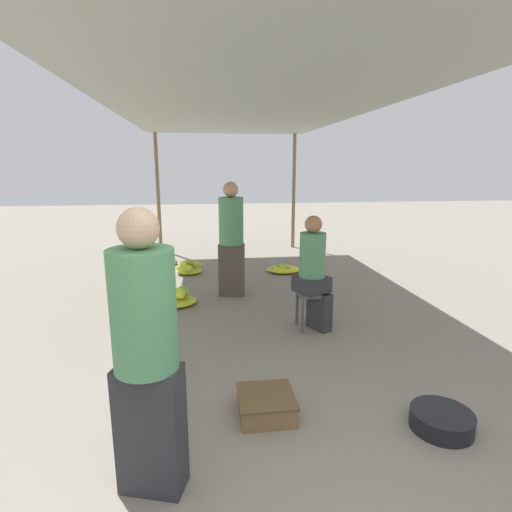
% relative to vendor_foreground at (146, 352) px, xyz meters
% --- Properties ---
extents(canopy_post_back_left, '(0.08, 0.08, 2.64)m').
position_rel_vendor_foreground_xyz_m(canopy_post_back_left, '(-0.65, 7.18, 0.44)').
color(canopy_post_back_left, olive).
rests_on(canopy_post_back_left, ground).
extents(canopy_post_back_right, '(0.08, 0.08, 2.64)m').
position_rel_vendor_foreground_xyz_m(canopy_post_back_right, '(2.47, 7.18, 0.44)').
color(canopy_post_back_right, olive).
rests_on(canopy_post_back_right, ground).
extents(canopy_tarp, '(3.53, 8.08, 0.04)m').
position_rel_vendor_foreground_xyz_m(canopy_tarp, '(0.91, 3.34, 1.78)').
color(canopy_tarp, '#9EA399').
rests_on(canopy_tarp, canopy_post_front_left).
extents(vendor_foreground, '(0.45, 0.45, 1.69)m').
position_rel_vendor_foreground_xyz_m(vendor_foreground, '(0.00, 0.00, 0.00)').
color(vendor_foreground, '#2D2D33').
rests_on(vendor_foreground, ground).
extents(stool, '(0.34, 0.34, 0.46)m').
position_rel_vendor_foreground_xyz_m(stool, '(1.58, 2.26, -0.51)').
color(stool, '#4C4C4C').
rests_on(stool, ground).
extents(vendor_seated, '(0.46, 0.46, 1.36)m').
position_rel_vendor_foreground_xyz_m(vendor_seated, '(1.60, 2.25, -0.17)').
color(vendor_seated, '#2D2D33').
rests_on(vendor_seated, ground).
extents(basin_black, '(0.45, 0.45, 0.14)m').
position_rel_vendor_foreground_xyz_m(basin_black, '(2.04, 0.28, -0.81)').
color(basin_black, black).
rests_on(basin_black, ground).
extents(banana_pile_left_0, '(0.59, 0.57, 0.24)m').
position_rel_vendor_foreground_xyz_m(banana_pile_left_0, '(-0.09, 3.29, -0.79)').
color(banana_pile_left_0, '#9BC230').
rests_on(banana_pile_left_0, ground).
extents(banana_pile_left_1, '(0.52, 0.46, 0.27)m').
position_rel_vendor_foreground_xyz_m(banana_pile_left_1, '(0.04, 4.95, -0.77)').
color(banana_pile_left_1, '#AFCA2D').
rests_on(banana_pile_left_1, ground).
extents(banana_pile_left_2, '(0.46, 0.48, 0.29)m').
position_rel_vendor_foreground_xyz_m(banana_pile_left_2, '(-0.41, 5.76, -0.78)').
color(banana_pile_left_2, '#76B437').
rests_on(banana_pile_left_2, ground).
extents(banana_pile_right_0, '(0.61, 0.53, 0.15)m').
position_rel_vendor_foreground_xyz_m(banana_pile_right_0, '(1.77, 4.87, -0.82)').
color(banana_pile_right_0, '#9FC430').
rests_on(banana_pile_right_0, ground).
extents(banana_pile_right_1, '(0.51, 0.45, 0.20)m').
position_rel_vendor_foreground_xyz_m(banana_pile_right_1, '(2.09, 4.05, -0.80)').
color(banana_pile_right_1, '#B9CE2B').
rests_on(banana_pile_right_1, ground).
extents(crate_near, '(0.43, 0.43, 0.17)m').
position_rel_vendor_foreground_xyz_m(crate_near, '(0.78, 0.62, -0.79)').
color(crate_near, brown).
rests_on(crate_near, ground).
extents(shopper_walking_mid, '(0.42, 0.42, 1.69)m').
position_rel_vendor_foreground_xyz_m(shopper_walking_mid, '(0.74, 3.65, 0.00)').
color(shopper_walking_mid, '#4C4238').
rests_on(shopper_walking_mid, ground).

